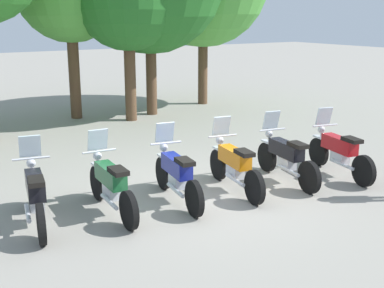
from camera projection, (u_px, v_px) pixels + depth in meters
ground_plane at (206, 195)px, 9.63m from camera, size 80.00×80.00×0.00m
motorcycle_0 at (36, 194)px, 8.20m from camera, size 0.74×2.17×1.37m
motorcycle_1 at (111, 184)px, 8.68m from camera, size 0.62×2.19×1.37m
motorcycle_2 at (177, 174)px, 9.23m from camera, size 0.70×2.18×1.37m
motorcycle_3 at (234, 165)px, 9.79m from camera, size 0.72×2.17×1.37m
motorcycle_4 at (286, 157)px, 10.34m from camera, size 0.70×2.18×1.37m
motorcycle_5 at (339, 151)px, 10.74m from camera, size 0.75×2.17×1.37m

